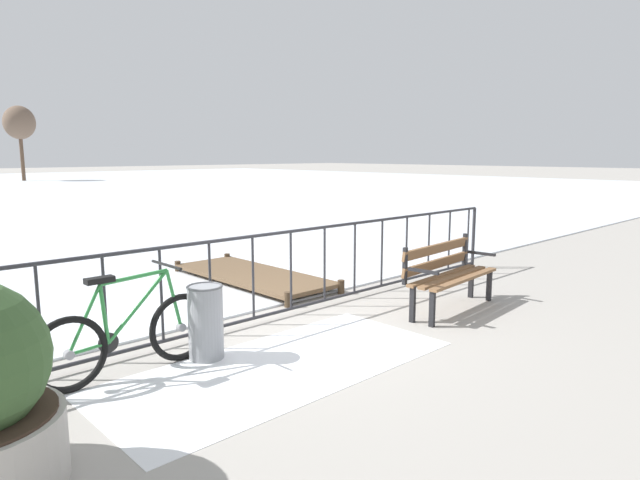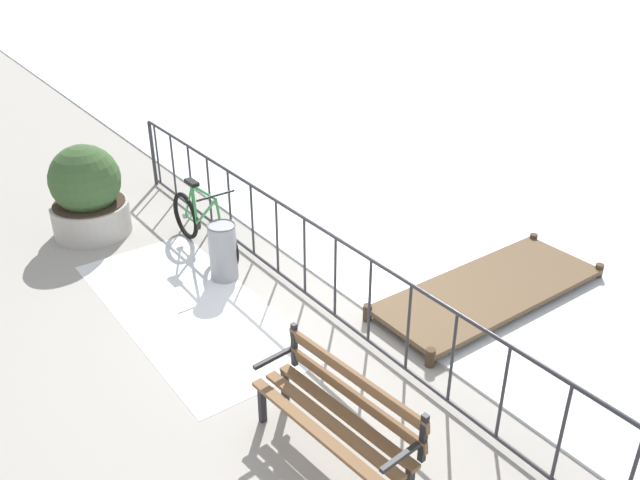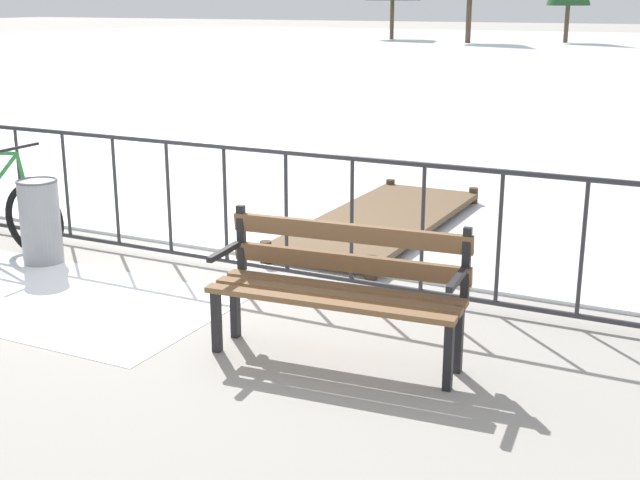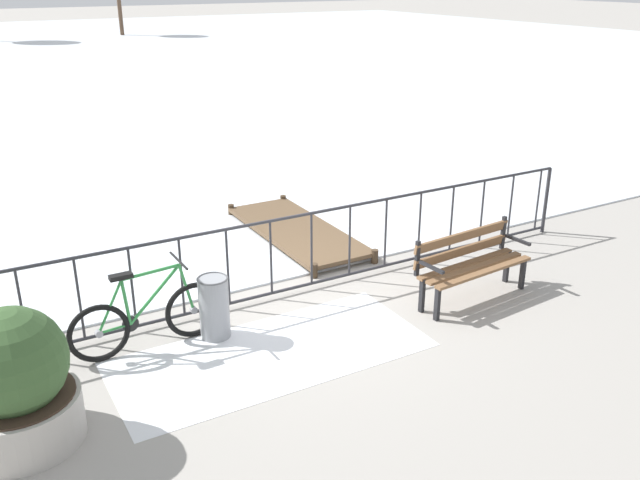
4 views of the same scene
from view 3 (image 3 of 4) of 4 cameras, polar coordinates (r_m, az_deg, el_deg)
ground_plane at (r=7.31m, az=-8.21°, el=-1.69°), size 160.00×160.00×0.00m
frozen_pond at (r=34.40m, az=20.22°, el=11.41°), size 80.00×56.00×0.03m
snow_patch at (r=7.00m, az=-19.80°, el=-3.27°), size 3.42×1.52×0.01m
railing_fence at (r=7.16m, az=-8.38°, el=2.58°), size 9.06×0.06×1.07m
park_bench at (r=5.27m, az=1.36°, el=-2.72°), size 1.64×0.62×0.89m
trash_bin at (r=7.61m, az=-18.46°, el=1.25°), size 0.35×0.35×0.73m
wooden_dock at (r=8.30m, az=4.26°, el=1.42°), size 1.10×2.97×0.20m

